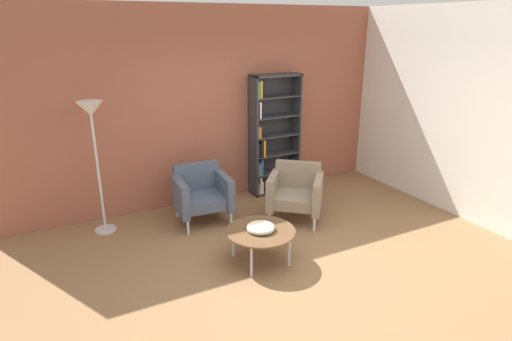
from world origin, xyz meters
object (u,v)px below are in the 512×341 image
(armchair_by_bookshelf, at_px, (296,191))
(floor_lamp_torchiere, at_px, (92,125))
(bookshelf_tall, at_px, (271,136))
(armchair_spare_guest, at_px, (201,193))
(decorative_bowl, at_px, (261,228))
(coffee_table_low, at_px, (261,233))

(armchair_by_bookshelf, height_order, floor_lamp_torchiere, floor_lamp_torchiere)
(bookshelf_tall, xyz_separation_m, armchair_spare_guest, (-1.39, -0.54, -0.52))
(armchair_spare_guest, distance_m, floor_lamp_torchiere, 1.66)
(bookshelf_tall, bearing_deg, decorative_bowl, -122.00)
(bookshelf_tall, xyz_separation_m, armchair_by_bookshelf, (-0.20, -1.09, -0.52))
(coffee_table_low, bearing_deg, bookshelf_tall, 58.00)
(coffee_table_low, bearing_deg, armchair_by_bookshelf, 39.16)
(armchair_by_bookshelf, bearing_deg, decorative_bowl, -101.40)
(decorative_bowl, xyz_separation_m, armchair_spare_guest, (-0.22, 1.34, -0.02))
(decorative_bowl, height_order, armchair_spare_guest, armchair_spare_guest)
(bookshelf_tall, bearing_deg, floor_lamp_torchiere, -174.83)
(decorative_bowl, relative_size, armchair_spare_guest, 0.41)
(decorative_bowl, bearing_deg, armchair_spare_guest, 99.32)
(coffee_table_low, relative_size, floor_lamp_torchiere, 0.46)
(decorative_bowl, xyz_separation_m, floor_lamp_torchiere, (-1.49, 1.64, 1.01))
(bookshelf_tall, relative_size, floor_lamp_torchiere, 1.09)
(coffee_table_low, bearing_deg, floor_lamp_torchiere, 132.27)
(armchair_spare_guest, height_order, floor_lamp_torchiere, floor_lamp_torchiere)
(coffee_table_low, height_order, decorative_bowl, decorative_bowl)
(armchair_spare_guest, bearing_deg, bookshelf_tall, 24.86)
(bookshelf_tall, bearing_deg, armchair_by_bookshelf, -100.60)
(bookshelf_tall, height_order, coffee_table_low, bookshelf_tall)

